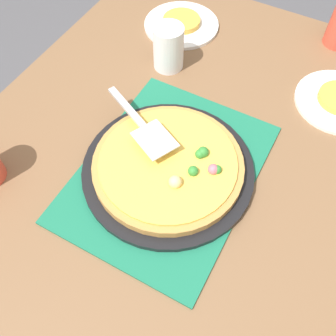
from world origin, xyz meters
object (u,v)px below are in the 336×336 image
(plate_far_right, at_px, (181,25))
(served_slice_right, at_px, (182,21))
(pizza_pan, at_px, (168,170))
(cup_far, at_px, (168,48))
(pizza, at_px, (169,165))
(pizza_server, at_px, (143,126))

(plate_far_right, relative_size, served_slice_right, 2.00)
(pizza_pan, bearing_deg, plate_far_right, -155.86)
(plate_far_right, height_order, cup_far, cup_far)
(pizza, xyz_separation_m, plate_far_right, (-0.48, -0.22, -0.03))
(plate_far_right, relative_size, pizza_server, 0.98)
(pizza_pan, relative_size, plate_far_right, 1.73)
(pizza, relative_size, plate_far_right, 1.50)
(pizza, height_order, served_slice_right, pizza)
(pizza_pan, relative_size, pizza_server, 1.69)
(pizza, xyz_separation_m, served_slice_right, (-0.48, -0.22, -0.02))
(pizza_pan, height_order, pizza, pizza)
(pizza_pan, distance_m, pizza_server, 0.11)
(pizza, xyz_separation_m, cup_far, (-0.31, -0.17, 0.03))
(plate_far_right, xyz_separation_m, pizza_server, (0.43, 0.13, 0.06))
(pizza, height_order, plate_far_right, pizza)
(served_slice_right, bearing_deg, cup_far, 15.69)
(pizza_server, bearing_deg, cup_far, -163.41)
(pizza, distance_m, served_slice_right, 0.52)
(served_slice_right, bearing_deg, pizza_server, 16.24)
(pizza_pan, relative_size, cup_far, 3.17)
(pizza_pan, xyz_separation_m, cup_far, (-0.31, -0.17, 0.05))
(served_slice_right, bearing_deg, plate_far_right, 90.00)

